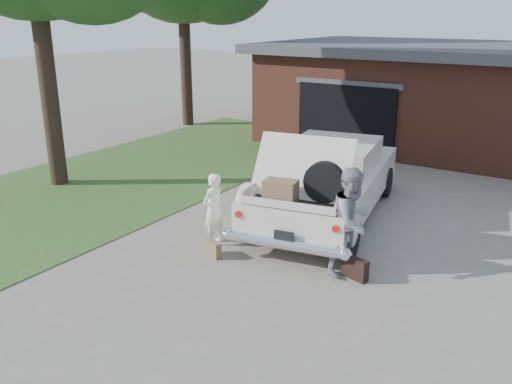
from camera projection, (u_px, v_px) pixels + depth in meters
The scene contains 8 objects.
ground at pixel (238, 257), 10.01m from camera, with size 90.00×90.00×0.00m, color gray.
grass_strip at pixel (139, 172), 15.25m from camera, with size 6.00×16.00×0.02m, color #2D4C1E.
house at pixel (458, 95), 18.08m from camera, with size 12.80×7.80×3.30m.
sedan at pixel (327, 181), 11.76m from camera, with size 3.15×5.91×2.12m.
woman_left at pixel (213, 209), 10.37m from camera, with size 0.52×0.34×1.42m, color white.
woman_right at pixel (352, 221), 9.17m from camera, with size 0.91×0.71×1.88m, color gray.
suitcase_left at pixel (214, 249), 10.00m from camera, with size 0.38×0.12×0.30m, color olive.
suitcase_right at pixel (355, 268), 9.15m from camera, with size 0.48×0.15×0.37m, color black.
Camera 1 is at (5.27, -7.45, 4.30)m, focal length 38.00 mm.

